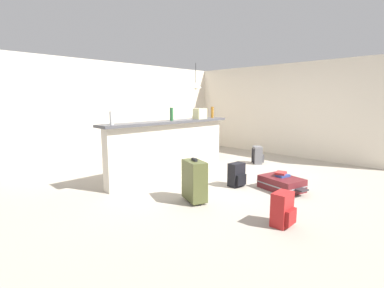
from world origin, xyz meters
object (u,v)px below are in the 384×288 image
object	(u,v)px
bottle_white	(112,118)
dining_chair_far_side	(182,135)
grocery_bag	(200,114)
suitcase_flat_maroon	(282,183)
bottle_green	(172,114)
bottle_amber	(212,112)
dining_chair_near_partition	(204,139)
backpack_grey	(258,155)
book_stack	(282,174)
backpack_red	(283,210)
suitcase_upright_olive	(194,180)
dining_table	(192,132)
backpack_black	(237,175)
pendant_lamp	(196,85)

from	to	relation	value
bottle_white	dining_chair_far_side	bearing A→B (deg)	29.05
grocery_bag	suitcase_flat_maroon	bearing A→B (deg)	-89.85
bottle_green	suitcase_flat_maroon	world-z (taller)	bottle_green
bottle_white	bottle_amber	world-z (taller)	bottle_amber
bottle_white	dining_chair_far_side	size ratio (longest dim) A/B	0.24
dining_chair_near_partition	dining_chair_far_side	bearing A→B (deg)	79.33
backpack_grey	bottle_amber	bearing A→B (deg)	152.35
bottle_amber	book_stack	world-z (taller)	bottle_amber
suitcase_flat_maroon	grocery_bag	bearing A→B (deg)	90.15
book_stack	backpack_red	bearing A→B (deg)	-151.94
grocery_bag	backpack_red	world-z (taller)	grocery_bag
dining_chair_far_side	suitcase_upright_olive	bearing A→B (deg)	-130.60
bottle_white	grocery_bag	world-z (taller)	bottle_white
dining_table	suitcase_upright_olive	size ratio (longest dim) A/B	1.64
dining_table	dining_chair_near_partition	xyz separation A→B (m)	(-0.09, -0.53, -0.13)
dining_chair_far_side	backpack_grey	world-z (taller)	dining_chair_far_side
grocery_bag	backpack_black	distance (m)	1.68
bottle_amber	bottle_green	bearing A→B (deg)	179.38
bottle_white	grocery_bag	size ratio (longest dim) A/B	0.85
bottle_white	dining_table	xyz separation A→B (m)	(3.16, 1.30, -0.59)
bottle_white	backpack_red	bearing A→B (deg)	-73.05
dining_chair_far_side	bottle_amber	bearing A→B (deg)	-112.85
dining_table	backpack_grey	world-z (taller)	dining_table
bottle_amber	backpack_red	xyz separation A→B (m)	(-1.72, -2.64, -1.05)
dining_chair_far_side	pendant_lamp	world-z (taller)	pendant_lamp
bottle_white	suitcase_upright_olive	world-z (taller)	bottle_white
grocery_bag	backpack_grey	xyz separation A→B (m)	(1.47, -0.53, -1.04)
backpack_grey	grocery_bag	bearing A→B (deg)	160.20
bottle_white	backpack_black	world-z (taller)	bottle_white
suitcase_upright_olive	book_stack	bearing A→B (deg)	-22.83
bottle_white	backpack_grey	xyz separation A→B (m)	(3.56, -0.52, -1.04)
suitcase_flat_maroon	book_stack	size ratio (longest dim) A/B	3.47
grocery_bag	dining_table	xyz separation A→B (m)	(1.07, 1.29, -0.59)
bottle_amber	backpack_grey	world-z (taller)	bottle_amber
grocery_bag	pendant_lamp	world-z (taller)	pendant_lamp
dining_chair_near_partition	book_stack	world-z (taller)	dining_chair_near_partition
dining_chair_far_side	book_stack	world-z (taller)	dining_chair_far_side
grocery_bag	pendant_lamp	distance (m)	1.83
bottle_amber	backpack_grey	xyz separation A→B (m)	(1.05, -0.55, -1.05)
dining_table	dining_chair_far_side	world-z (taller)	dining_chair_far_side
dining_table	dining_chair_near_partition	size ratio (longest dim) A/B	1.18
grocery_bag	dining_chair_far_side	distance (m)	2.27
bottle_green	suitcase_flat_maroon	size ratio (longest dim) A/B	0.29
bottle_green	dining_table	bearing A→B (deg)	34.35
bottle_amber	book_stack	xyz separation A→B (m)	(-0.37, -1.92, -1.00)
backpack_red	pendant_lamp	bearing A→B (deg)	57.71
suitcase_upright_olive	bottle_amber	bearing A→B (deg)	34.36
dining_chair_far_side	grocery_bag	bearing A→B (deg)	-123.04
pendant_lamp	backpack_red	size ratio (longest dim) A/B	1.67
dining_chair_far_side	suitcase_flat_maroon	world-z (taller)	dining_chair_far_side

